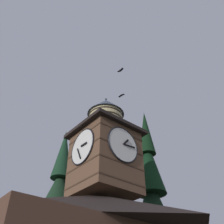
% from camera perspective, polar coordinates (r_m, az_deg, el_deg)
% --- Properties ---
extents(clock_tower, '(4.41, 4.41, 8.08)m').
position_cam_1_polar(clock_tower, '(18.81, -1.50, -7.97)').
color(clock_tower, brown).
rests_on(clock_tower, building_main).
extents(pine_tree_aside, '(4.95, 4.95, 19.03)m').
position_cam_1_polar(pine_tree_aside, '(23.53, 8.95, -22.04)').
color(pine_tree_aside, '#473323').
rests_on(pine_tree_aside, ground_plane).
extents(flying_bird_high, '(0.23, 0.60, 0.13)m').
position_cam_1_polar(flying_bird_high, '(21.89, 1.82, 8.96)').
color(flying_bird_high, black).
extents(flying_bird_low, '(0.31, 0.73, 0.15)m').
position_cam_1_polar(flying_bird_low, '(27.68, 2.07, 3.61)').
color(flying_bird_low, black).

